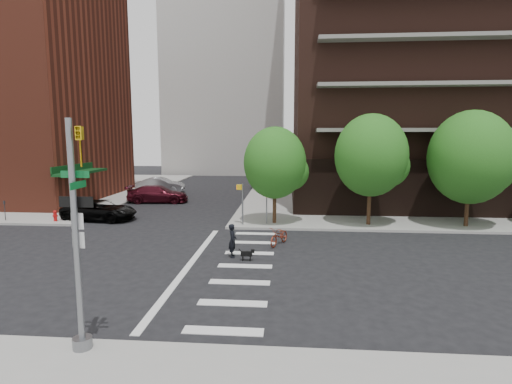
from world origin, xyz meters
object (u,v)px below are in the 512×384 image
parked_car_silver (161,185)px  dog_walker (233,241)px  scooter (279,236)px  traffic_signal (78,255)px  fire_hydrant (55,215)px  parked_car_maroon (158,194)px  parked_car_black (100,210)px

parked_car_silver → dog_walker: size_ratio=2.99×
scooter → traffic_signal: bearing=-89.3°
fire_hydrant → parked_car_maroon: parked_car_maroon is taller
fire_hydrant → parked_car_black: 2.76m
dog_walker → parked_car_silver: bearing=18.1°
parked_car_silver → traffic_signal: bearing=-170.9°
traffic_signal → parked_car_silver: bearing=104.3°
parked_car_black → parked_car_silver: bearing=5.0°
parked_car_silver → scooter: size_ratio=2.54×
parked_car_maroon → dog_walker: 17.62m
parked_car_silver → parked_car_black: bearing=175.5°
traffic_signal → dog_walker: traffic_signal is taller
traffic_signal → parked_car_black: (-7.55, 16.49, -2.01)m
traffic_signal → fire_hydrant: (-10.03, 15.29, -2.15)m
fire_hydrant → scooter: (14.93, -4.15, -0.05)m
traffic_signal → scooter: size_ratio=3.16×
scooter → dog_walker: size_ratio=1.18×
parked_car_maroon → scooter: parked_car_maroon is taller
traffic_signal → scooter: bearing=66.3°
traffic_signal → parked_car_silver: size_ratio=1.25×
fire_hydrant → scooter: 15.50m
parked_car_silver → scooter: (12.63, -19.14, -0.29)m
traffic_signal → scooter: 12.37m
parked_car_maroon → parked_car_silver: size_ratio=1.09×
fire_hydrant → dog_walker: dog_walker is taller
fire_hydrant → scooter: size_ratio=0.39×
parked_car_maroon → scooter: size_ratio=2.76×
parked_car_maroon → scooter: bearing=-144.9°
parked_car_maroon → dog_walker: bearing=-155.2°
scooter → dog_walker: dog_walker is taller
parked_car_maroon → parked_car_silver: 6.39m
dog_walker → fire_hydrant: bearing=55.2°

